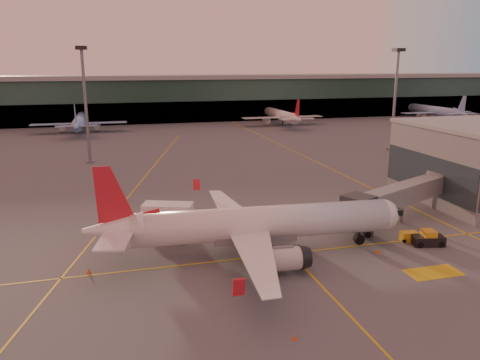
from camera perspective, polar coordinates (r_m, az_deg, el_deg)
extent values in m
plane|color=#4C4F54|center=(50.74, 2.87, -11.61)|extent=(600.00, 600.00, 0.00)
cube|color=gold|center=(55.08, 1.24, -9.45)|extent=(80.00, 0.25, 0.01)
cube|color=gold|center=(91.22, -12.00, -0.20)|extent=(31.30, 115.98, 0.01)
cube|color=gold|center=(123.77, 6.08, 3.74)|extent=(0.25, 160.00, 0.01)
cube|color=gold|center=(45.96, 12.22, -14.83)|extent=(0.25, 30.00, 0.01)
cube|color=gold|center=(55.54, 22.50, -10.37)|extent=(6.00, 3.00, 0.01)
cube|color=#19382D|center=(186.51, -10.88, 9.50)|extent=(400.00, 18.00, 16.00)
cube|color=gray|center=(186.06, -11.01, 12.20)|extent=(400.00, 20.00, 1.60)
cube|color=black|center=(178.42, -10.60, 8.03)|extent=(400.00, 1.00, 8.00)
cube|color=slate|center=(84.89, 26.83, 1.68)|extent=(18.00, 22.00, 12.00)
cube|color=#2D3D47|center=(79.44, 21.93, 0.69)|extent=(0.30, 21.60, 6.00)
cylinder|color=slate|center=(109.99, -18.27, 8.41)|extent=(0.70, 0.70, 25.00)
cube|color=black|center=(109.63, -18.80, 15.02)|extent=(2.40, 2.40, 0.80)
cube|color=slate|center=(111.71, -17.79, 2.16)|extent=(1.60, 1.60, 0.50)
cylinder|color=slate|center=(126.56, 18.33, 9.06)|extent=(0.70, 0.70, 25.00)
cube|color=black|center=(126.25, 18.79, 14.80)|extent=(2.40, 2.40, 0.80)
cube|color=slate|center=(128.06, 17.91, 3.60)|extent=(1.60, 1.60, 0.50)
cylinder|color=white|center=(54.92, 2.84, -5.19)|extent=(30.46, 6.09, 3.88)
sphere|color=white|center=(60.20, 17.00, -4.06)|extent=(3.81, 3.81, 3.81)
cube|color=black|center=(60.57, 17.96, -3.54)|extent=(1.93, 2.65, 0.68)
cone|color=white|center=(53.55, -15.19, -5.86)|extent=(6.89, 4.17, 3.69)
cube|color=white|center=(50.38, -15.02, -7.01)|extent=(4.39, 6.79, 0.19)
cylinder|color=silver|center=(50.57, 5.25, -9.57)|extent=(4.23, 2.81, 2.52)
cylinder|color=black|center=(53.25, 1.11, -9.28)|extent=(1.84, 1.48, 1.75)
cylinder|color=black|center=(53.04, 1.11, -8.75)|extent=(0.35, 0.35, 1.07)
cube|color=white|center=(56.63, -14.60, -4.63)|extent=(3.55, 6.47, 0.19)
cylinder|color=silver|center=(61.20, 2.17, -5.25)|extent=(4.23, 2.81, 2.52)
cylinder|color=black|center=(57.82, 0.05, -7.34)|extent=(1.84, 1.48, 1.75)
cylinder|color=black|center=(57.63, 0.05, -6.85)|extent=(0.35, 0.35, 1.07)
cube|color=slate|center=(55.10, 1.70, -6.50)|extent=(9.80, 3.80, 1.55)
cylinder|color=black|center=(59.89, 14.28, -7.02)|extent=(1.28, 0.86, 1.22)
cube|color=slate|center=(69.41, 19.28, -1.60)|extent=(20.56, 11.51, 2.70)
cube|color=#2D3035|center=(61.40, 14.21, -3.23)|extent=(4.52, 4.52, 3.00)
cube|color=#2D3035|center=(63.78, 14.84, -5.44)|extent=(1.60, 2.40, 2.40)
cylinder|color=black|center=(63.16, 15.29, -6.44)|extent=(0.80, 0.40, 0.80)
cylinder|color=black|center=(64.94, 14.32, -5.80)|extent=(0.80, 0.40, 0.80)
cylinder|color=slate|center=(70.17, 19.10, -3.76)|extent=(0.50, 0.50, 2.88)
cylinder|color=slate|center=(78.66, 23.29, -0.18)|extent=(4.40, 4.40, 3.00)
cylinder|color=slate|center=(79.33, 23.10, -2.10)|extent=(2.40, 2.40, 2.88)
cube|color=#AF1E19|center=(60.73, -8.40, -6.50)|extent=(4.09, 3.58, 1.60)
cube|color=silver|center=(59.97, -8.78, -4.24)|extent=(6.73, 4.62, 2.99)
cylinder|color=black|center=(60.14, -10.46, -7.12)|extent=(1.03, 0.68, 0.96)
cylinder|color=black|center=(59.27, -6.84, -7.30)|extent=(1.03, 0.68, 0.96)
cube|color=gold|center=(63.45, 19.87, -6.49)|extent=(2.19, 1.49, 1.23)
cylinder|color=black|center=(62.78, 19.39, -7.02)|extent=(0.54, 0.32, 0.51)
cylinder|color=black|center=(63.52, 20.72, -6.89)|extent=(0.54, 0.32, 0.51)
cube|color=black|center=(63.00, 21.94, -6.84)|extent=(4.07, 2.76, 1.20)
cube|color=gold|center=(62.73, 22.01, -6.13)|extent=(1.89, 2.05, 0.99)
cylinder|color=black|center=(61.81, 21.12, -7.38)|extent=(0.82, 0.49, 0.77)
cylinder|color=black|center=(62.88, 23.34, -7.23)|extent=(0.82, 0.49, 0.77)
cone|color=#E3480B|center=(65.02, 20.04, -6.35)|extent=(0.38, 0.38, 0.49)
cube|color=#E3480B|center=(65.10, 20.02, -6.55)|extent=(0.33, 0.33, 0.03)
cone|color=#E3480B|center=(53.77, -17.98, -10.45)|extent=(0.45, 0.45, 0.58)
cube|color=#E3480B|center=(53.88, -17.95, -10.72)|extent=(0.39, 0.39, 0.03)
cone|color=#E3480B|center=(40.50, 6.67, -18.49)|extent=(0.38, 0.38, 0.48)
cube|color=#E3480B|center=(40.62, 6.66, -18.76)|extent=(0.32, 0.32, 0.03)
cone|color=#E3480B|center=(72.05, -2.65, -3.49)|extent=(0.42, 0.42, 0.53)
cube|color=#E3480B|center=(72.13, -2.65, -3.68)|extent=(0.36, 0.36, 0.03)
cone|color=#E3480B|center=(58.53, 16.52, -8.27)|extent=(0.50, 0.50, 0.63)
cube|color=#E3480B|center=(58.64, 16.50, -8.54)|extent=(0.43, 0.43, 0.03)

